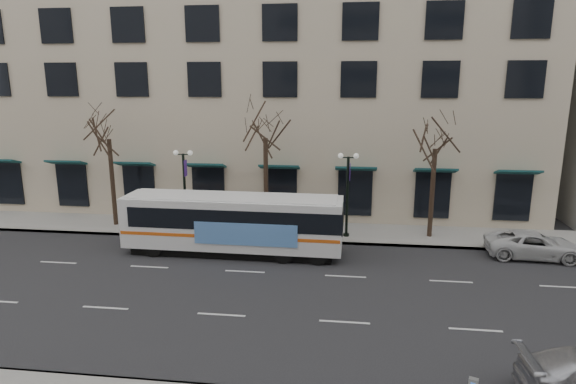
% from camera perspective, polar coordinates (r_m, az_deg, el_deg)
% --- Properties ---
extents(ground, '(160.00, 160.00, 0.00)m').
position_cam_1_polar(ground, '(22.43, -6.38, -11.58)').
color(ground, black).
rests_on(ground, ground).
extents(sidewalk_far, '(80.00, 4.00, 0.15)m').
position_cam_1_polar(sidewalk_far, '(30.25, 6.91, -4.85)').
color(sidewalk_far, gray).
rests_on(sidewalk_far, ground).
extents(building_hotel, '(40.00, 20.00, 24.00)m').
position_cam_1_polar(building_hotel, '(41.48, -2.67, 16.73)').
color(building_hotel, '#C5B496').
rests_on(building_hotel, ground).
extents(tree_far_left, '(3.60, 3.60, 8.34)m').
position_cam_1_polar(tree_far_left, '(32.37, -20.60, 7.58)').
color(tree_far_left, black).
rests_on(tree_far_left, ground).
extents(tree_far_mid, '(3.60, 3.60, 8.55)m').
position_cam_1_polar(tree_far_mid, '(29.13, -2.71, 8.28)').
color(tree_far_mid, black).
rests_on(tree_far_mid, ground).
extents(tree_far_right, '(3.60, 3.60, 8.06)m').
position_cam_1_polar(tree_far_right, '(29.20, 17.17, 6.77)').
color(tree_far_right, black).
rests_on(tree_far_right, ground).
extents(lamp_post_left, '(1.22, 0.45, 5.21)m').
position_cam_1_polar(lamp_post_left, '(30.38, -12.14, 0.63)').
color(lamp_post_left, black).
rests_on(lamp_post_left, ground).
extents(lamp_post_right, '(1.22, 0.45, 5.21)m').
position_cam_1_polar(lamp_post_right, '(28.72, 7.07, 0.12)').
color(lamp_post_right, black).
rests_on(lamp_post_right, ground).
extents(city_bus, '(12.02, 2.79, 3.25)m').
position_cam_1_polar(city_bus, '(26.49, -6.38, -3.58)').
color(city_bus, white).
rests_on(city_bus, ground).
extents(white_pickup, '(5.13, 2.61, 1.39)m').
position_cam_1_polar(white_pickup, '(29.22, 27.16, -5.61)').
color(white_pickup, silver).
rests_on(white_pickup, ground).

